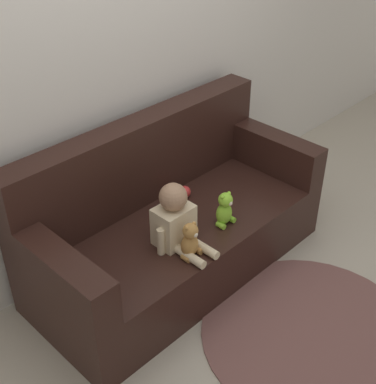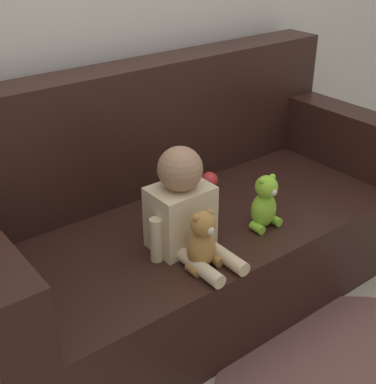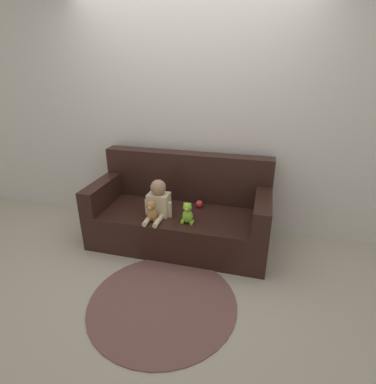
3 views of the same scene
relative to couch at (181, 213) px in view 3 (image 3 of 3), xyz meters
name	(u,v)px [view 3 (image 3 of 3)]	position (x,y,z in m)	size (l,w,h in m)	color
ground_plane	(180,242)	(0.00, -0.07, -0.32)	(12.00, 12.00, 0.00)	#B7AD99
wall_back	(191,116)	(0.00, 0.43, 0.98)	(8.00, 0.05, 2.60)	silver
couch	(181,213)	(0.00, 0.00, 0.00)	(1.87, 0.83, 0.93)	black
person_baby	(158,201)	(-0.17, -0.22, 0.23)	(0.29, 0.36, 0.38)	beige
teddy_bear_brown	(151,212)	(-0.20, -0.36, 0.17)	(0.13, 0.10, 0.22)	#AD7A3D
plush_toy_side	(188,213)	(0.15, -0.30, 0.17)	(0.13, 0.10, 0.22)	#8CD133
toy_ball	(199,204)	(0.19, 0.06, 0.11)	(0.08, 0.08, 0.08)	red
floor_rug	(163,302)	(0.12, -0.99, -0.32)	(1.23, 1.23, 0.01)	brown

